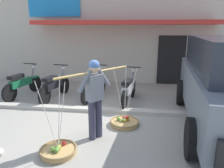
# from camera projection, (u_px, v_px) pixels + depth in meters

# --- Properties ---
(ground_plane) EXTENTS (90.00, 90.00, 0.00)m
(ground_plane) POSITION_uv_depth(u_px,v_px,m) (85.00, 121.00, 5.39)
(ground_plane) COLOR #9E998C
(sidewalk_curb) EXTENTS (20.00, 0.24, 0.10)m
(sidewalk_curb) POSITION_uv_depth(u_px,v_px,m) (91.00, 109.00, 6.05)
(sidewalk_curb) COLOR #BAB4A5
(sidewalk_curb) RESTS_ON ground
(fruit_vendor) EXTENTS (1.18, 1.41, 1.70)m
(fruit_vendor) POSITION_uv_depth(u_px,v_px,m) (95.00, 94.00, 4.36)
(fruit_vendor) COLOR #38384C
(fruit_vendor) RESTS_ON ground
(fruit_basket_left_side) EXTENTS (0.71, 0.71, 1.45)m
(fruit_basket_left_side) POSITION_uv_depth(u_px,v_px,m) (124.00, 122.00, 5.19)
(fruit_basket_left_side) COLOR tan
(fruit_basket_left_side) RESTS_ON ground
(fruit_basket_right_side) EXTENTS (0.71, 0.71, 1.45)m
(fruit_basket_right_side) POSITION_uv_depth(u_px,v_px,m) (58.00, 150.00, 4.00)
(fruit_basket_right_side) COLOR tan
(fruit_basket_right_side) RESTS_ON ground
(motorcycle_nearest_shop) EXTENTS (0.59, 1.80, 1.09)m
(motorcycle_nearest_shop) POSITION_uv_depth(u_px,v_px,m) (22.00, 84.00, 7.25)
(motorcycle_nearest_shop) COLOR black
(motorcycle_nearest_shop) RESTS_ON ground
(motorcycle_second_in_row) EXTENTS (0.54, 1.81, 1.09)m
(motorcycle_second_in_row) POSITION_uv_depth(u_px,v_px,m) (54.00, 86.00, 6.99)
(motorcycle_second_in_row) COLOR black
(motorcycle_second_in_row) RESTS_ON ground
(motorcycle_third_in_row) EXTENTS (0.61, 1.79, 1.09)m
(motorcycle_third_in_row) POSITION_uv_depth(u_px,v_px,m) (94.00, 86.00, 7.02)
(motorcycle_third_in_row) COLOR black
(motorcycle_third_in_row) RESTS_ON ground
(motorcycle_end_of_row) EXTENTS (0.54, 1.81, 1.09)m
(motorcycle_end_of_row) POSITION_uv_depth(u_px,v_px,m) (129.00, 89.00, 6.59)
(motorcycle_end_of_row) COLOR black
(motorcycle_end_of_row) RESTS_ON ground
(storefront_building) EXTENTS (13.00, 6.00, 4.20)m
(storefront_building) POSITION_uv_depth(u_px,v_px,m) (128.00, 32.00, 11.11)
(storefront_building) COLOR beige
(storefront_building) RESTS_ON ground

